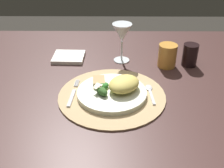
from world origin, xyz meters
TOP-DOWN VIEW (x-y plane):
  - dining_table at (0.00, 0.00)m, footprint 1.42×1.06m
  - placemat at (0.07, -0.09)m, footprint 0.37×0.37m
  - dinner_plate at (0.07, -0.09)m, footprint 0.24×0.24m
  - pasta_serving at (0.11, -0.08)m, footprint 0.15×0.15m
  - salad_greens at (0.04, -0.09)m, footprint 0.06×0.10m
  - bread_piece at (0.03, -0.04)m, footprint 0.05×0.06m
  - fork at (-0.06, -0.09)m, footprint 0.03×0.17m
  - spoon at (0.21, -0.07)m, footprint 0.02×0.13m
  - napkin at (-0.12, 0.20)m, footprint 0.14×0.12m
  - wine_glass at (0.11, 0.18)m, footprint 0.08×0.08m
  - amber_tumbler at (0.30, 0.14)m, footprint 0.07×0.07m
  - dark_tumbler at (0.39, 0.15)m, footprint 0.06×0.06m

SIDE VIEW (x-z plane):
  - dining_table at x=0.00m, z-range 0.24..0.97m
  - placemat at x=0.07m, z-range 0.74..0.74m
  - napkin at x=-0.12m, z-range 0.74..0.75m
  - fork at x=-0.06m, z-range 0.74..0.75m
  - spoon at x=0.21m, z-range 0.74..0.75m
  - dinner_plate at x=0.07m, z-range 0.74..0.76m
  - bread_piece at x=0.03m, z-range 0.76..0.78m
  - salad_greens at x=0.04m, z-range 0.76..0.78m
  - pasta_serving at x=0.11m, z-range 0.76..0.80m
  - dark_tumbler at x=0.39m, z-range 0.74..0.83m
  - amber_tumbler at x=0.30m, z-range 0.74..0.83m
  - wine_glass at x=0.11m, z-range 0.78..0.94m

